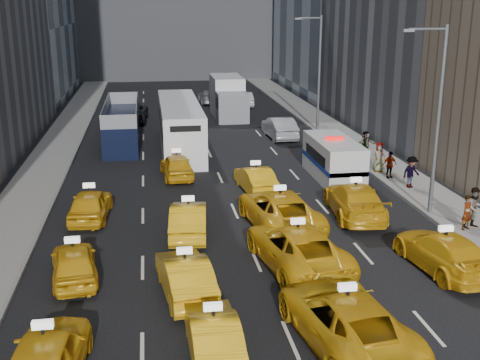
% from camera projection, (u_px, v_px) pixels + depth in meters
% --- Properties ---
extents(sidewalk_west, '(3.00, 90.00, 0.15)m').
position_uv_depth(sidewalk_west, '(49.00, 162.00, 38.69)').
color(sidewalk_west, gray).
rests_on(sidewalk_west, ground).
extents(sidewalk_east, '(3.00, 90.00, 0.15)m').
position_uv_depth(sidewalk_east, '(361.00, 150.00, 41.74)').
color(sidewalk_east, gray).
rests_on(sidewalk_east, ground).
extents(curb_west, '(0.15, 90.00, 0.18)m').
position_uv_depth(curb_west, '(72.00, 161.00, 38.90)').
color(curb_west, slate).
rests_on(curb_west, ground).
extents(curb_east, '(0.15, 90.00, 0.18)m').
position_uv_depth(curb_east, '(341.00, 151.00, 41.53)').
color(curb_east, slate).
rests_on(curb_east, ground).
extents(streetlight_near, '(2.15, 0.22, 9.00)m').
position_uv_depth(streetlight_near, '(436.00, 115.00, 27.86)').
color(streetlight_near, '#595B60').
rests_on(streetlight_near, ground).
extents(streetlight_far, '(2.15, 0.22, 9.00)m').
position_uv_depth(streetlight_far, '(318.00, 69.00, 46.81)').
color(streetlight_far, '#595B60').
rests_on(streetlight_far, ground).
extents(taxi_4, '(2.23, 4.87, 1.62)m').
position_uv_depth(taxi_4, '(46.00, 359.00, 16.02)').
color(taxi_4, gold).
rests_on(taxi_4, ground).
extents(taxi_5, '(1.52, 4.10, 1.34)m').
position_uv_depth(taxi_5, '(213.00, 334.00, 17.49)').
color(taxi_5, gold).
rests_on(taxi_5, ground).
extents(taxi_6, '(3.50, 6.21, 1.64)m').
position_uv_depth(taxi_6, '(346.00, 318.00, 18.07)').
color(taxi_6, gold).
rests_on(taxi_6, ground).
extents(taxi_8, '(2.15, 4.21, 1.37)m').
position_uv_depth(taxi_8, '(74.00, 263.00, 22.25)').
color(taxi_8, gold).
rests_on(taxi_8, ground).
extents(taxi_9, '(2.08, 4.59, 1.46)m').
position_uv_depth(taxi_9, '(185.00, 276.00, 21.08)').
color(taxi_9, gold).
rests_on(taxi_9, ground).
extents(taxi_10, '(3.55, 6.30, 1.66)m').
position_uv_depth(taxi_10, '(297.00, 246.00, 23.35)').
color(taxi_10, gold).
rests_on(taxi_10, ground).
extents(taxi_11, '(2.60, 5.30, 1.48)m').
position_uv_depth(taxi_11, '(443.00, 252.00, 23.07)').
color(taxi_11, gold).
rests_on(taxi_11, ground).
extents(taxi_12, '(2.05, 4.40, 1.46)m').
position_uv_depth(taxi_12, '(90.00, 204.00, 28.51)').
color(taxi_12, gold).
rests_on(taxi_12, ground).
extents(taxi_13, '(1.98, 4.61, 1.48)m').
position_uv_depth(taxi_13, '(188.00, 219.00, 26.57)').
color(taxi_13, gold).
rests_on(taxi_13, ground).
extents(taxi_14, '(3.37, 6.27, 1.67)m').
position_uv_depth(taxi_14, '(280.00, 210.00, 27.47)').
color(taxi_14, gold).
rests_on(taxi_14, ground).
extents(taxi_15, '(2.83, 5.77, 1.61)m').
position_uv_depth(taxi_15, '(355.00, 200.00, 28.90)').
color(taxi_15, gold).
rests_on(taxi_15, ground).
extents(taxi_16, '(2.01, 4.30, 1.42)m').
position_uv_depth(taxi_16, '(177.00, 166.00, 35.30)').
color(taxi_16, gold).
rests_on(taxi_16, ground).
extents(taxi_17, '(1.88, 4.30, 1.37)m').
position_uv_depth(taxi_17, '(255.00, 179.00, 32.82)').
color(taxi_17, gold).
rests_on(taxi_17, ground).
extents(nypd_van, '(2.47, 5.87, 2.48)m').
position_uv_depth(nypd_van, '(333.00, 160.00, 35.09)').
color(nypd_van, silver).
rests_on(nypd_van, ground).
extents(double_decker, '(3.46, 10.49, 3.00)m').
position_uv_depth(double_decker, '(122.00, 124.00, 43.67)').
color(double_decker, black).
rests_on(double_decker, ground).
extents(city_bus, '(3.81, 12.92, 3.29)m').
position_uv_depth(city_bus, '(180.00, 126.00, 42.12)').
color(city_bus, silver).
rests_on(city_bus, ground).
extents(box_truck, '(3.41, 7.94, 3.52)m').
position_uv_depth(box_truck, '(228.00, 97.00, 54.04)').
color(box_truck, white).
rests_on(box_truck, ground).
extents(misc_car_0, '(1.93, 5.05, 1.64)m').
position_uv_depth(misc_car_0, '(280.00, 128.00, 45.58)').
color(misc_car_0, '#929499').
rests_on(misc_car_0, ground).
extents(misc_car_1, '(3.00, 5.95, 1.61)m').
position_uv_depth(misc_car_1, '(131.00, 112.00, 52.13)').
color(misc_car_1, black).
rests_on(misc_car_1, ground).
extents(misc_car_2, '(1.94, 4.65, 1.34)m').
position_uv_depth(misc_car_2, '(209.00, 97.00, 61.49)').
color(misc_car_2, gray).
rests_on(misc_car_2, ground).
extents(misc_car_3, '(2.06, 4.31, 1.42)m').
position_uv_depth(misc_car_3, '(171.00, 100.00, 59.38)').
color(misc_car_3, black).
rests_on(misc_car_3, ground).
extents(misc_car_4, '(1.52, 4.36, 1.44)m').
position_uv_depth(misc_car_4, '(243.00, 99.00, 59.67)').
color(misc_car_4, '#A9ACB0').
rests_on(misc_car_4, ground).
extents(pedestrian_0, '(0.68, 0.57, 1.59)m').
position_uv_depth(pedestrian_0, '(467.00, 213.00, 26.75)').
color(pedestrian_0, gray).
rests_on(pedestrian_0, sidewalk_east).
extents(pedestrian_1, '(0.98, 0.62, 1.89)m').
position_uv_depth(pedestrian_1, '(475.00, 208.00, 26.95)').
color(pedestrian_1, gray).
rests_on(pedestrian_1, sidewalk_east).
extents(pedestrian_2, '(1.23, 0.84, 1.76)m').
position_uv_depth(pedestrian_2, '(411.00, 172.00, 32.83)').
color(pedestrian_2, gray).
rests_on(pedestrian_2, sidewalk_east).
extents(pedestrian_3, '(0.98, 0.59, 1.57)m').
position_uv_depth(pedestrian_3, '(390.00, 165.00, 34.68)').
color(pedestrian_3, gray).
rests_on(pedestrian_3, sidewalk_east).
extents(pedestrian_4, '(0.96, 0.65, 1.79)m').
position_uv_depth(pedestrian_4, '(379.00, 157.00, 35.99)').
color(pedestrian_4, gray).
rests_on(pedestrian_4, sidewalk_east).
extents(pedestrian_5, '(1.72, 1.06, 1.79)m').
position_uv_depth(pedestrian_5, '(366.00, 145.00, 39.09)').
color(pedestrian_5, gray).
rests_on(pedestrian_5, sidewalk_east).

